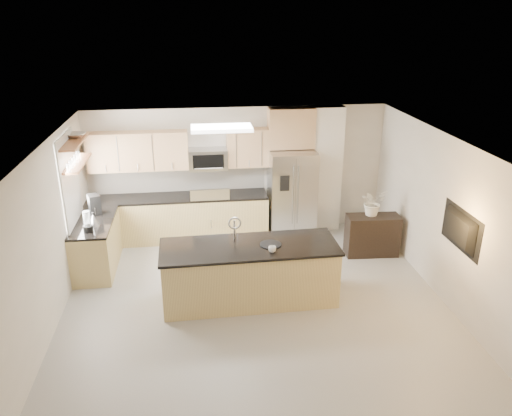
{
  "coord_description": "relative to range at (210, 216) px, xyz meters",
  "views": [
    {
      "loc": [
        -0.85,
        -6.48,
        4.36
      ],
      "look_at": [
        0.13,
        1.3,
        1.24
      ],
      "focal_mm": 35.0,
      "sensor_mm": 36.0,
      "label": 1
    }
  ],
  "objects": [
    {
      "name": "coffee_maker",
      "position": [
        -2.09,
        -0.73,
        0.62
      ],
      "size": [
        0.27,
        0.29,
        0.36
      ],
      "color": "black",
      "rests_on": "left_counter"
    },
    {
      "name": "platter",
      "position": [
        0.85,
        -2.49,
        0.49
      ],
      "size": [
        0.37,
        0.37,
        0.02
      ],
      "primitive_type": "cylinder",
      "rotation": [
        0.0,
        0.0,
        0.09
      ],
      "color": "black",
      "rests_on": "island"
    },
    {
      "name": "shelf_upper",
      "position": [
        -2.25,
        -0.97,
        1.85
      ],
      "size": [
        0.3,
        1.2,
        0.04
      ],
      "primitive_type": "cube",
      "color": "#9C6C3E",
      "rests_on": "wall_left"
    },
    {
      "name": "wall_front",
      "position": [
        0.6,
        -6.17,
        0.83
      ],
      "size": [
        6.0,
        0.02,
        2.6
      ],
      "primitive_type": "cube",
      "color": "beige",
      "rests_on": "floor"
    },
    {
      "name": "credenza",
      "position": [
        3.01,
        -1.16,
        -0.08
      ],
      "size": [
        1.0,
        0.46,
        0.78
      ],
      "primitive_type": "cube",
      "rotation": [
        0.0,
        0.0,
        -0.05
      ],
      "color": "black",
      "rests_on": "floor"
    },
    {
      "name": "partition_column",
      "position": [
        2.42,
        0.18,
        0.83
      ],
      "size": [
        0.6,
        0.3,
        2.6
      ],
      "primitive_type": "cube",
      "color": "white",
      "rests_on": "floor"
    },
    {
      "name": "kettle",
      "position": [
        -2.02,
        -1.27,
        0.55
      ],
      "size": [
        0.19,
        0.19,
        0.24
      ],
      "color": "#ABABAE",
      "rests_on": "left_counter"
    },
    {
      "name": "floor",
      "position": [
        0.6,
        -2.92,
        -0.47
      ],
      "size": [
        6.5,
        6.5,
        0.0
      ],
      "primitive_type": "plane",
      "color": "#9F9E98",
      "rests_on": "ground"
    },
    {
      "name": "range",
      "position": [
        0.0,
        0.0,
        0.0
      ],
      "size": [
        0.76,
        0.64,
        1.14
      ],
      "color": "black",
      "rests_on": "floor"
    },
    {
      "name": "back_counter",
      "position": [
        -0.63,
        0.01,
        -0.0
      ],
      "size": [
        3.55,
        0.66,
        1.44
      ],
      "color": "#D8C077",
      "rests_on": "floor"
    },
    {
      "name": "microwave",
      "position": [
        0.0,
        0.12,
        1.16
      ],
      "size": [
        0.76,
        0.4,
        0.4
      ],
      "color": "#ABABAE",
      "rests_on": "upper_cabinets"
    },
    {
      "name": "left_counter",
      "position": [
        -2.07,
        -1.07,
        -0.01
      ],
      "size": [
        0.66,
        1.5,
        0.92
      ],
      "color": "#D8C077",
      "rests_on": "floor"
    },
    {
      "name": "island",
      "position": [
        0.52,
        -2.47,
        0.01
      ],
      "size": [
        2.79,
        1.05,
        1.38
      ],
      "rotation": [
        0.0,
        0.0,
        0.02
      ],
      "color": "#D8C077",
      "rests_on": "floor"
    },
    {
      "name": "refrigerator",
      "position": [
        1.66,
        -0.05,
        0.42
      ],
      "size": [
        0.92,
        0.78,
        1.78
      ],
      "color": "#ABABAE",
      "rests_on": "floor"
    },
    {
      "name": "cup",
      "position": [
        0.84,
        -2.73,
        0.53
      ],
      "size": [
        0.13,
        0.13,
        0.09
      ],
      "primitive_type": "imported",
      "rotation": [
        0.0,
        0.0,
        -0.06
      ],
      "color": "white",
      "rests_on": "island"
    },
    {
      "name": "ceiling",
      "position": [
        0.6,
        -2.92,
        2.13
      ],
      "size": [
        6.0,
        6.5,
        0.02
      ],
      "primitive_type": "cube",
      "color": "white",
      "rests_on": "wall_back"
    },
    {
      "name": "wall_back",
      "position": [
        0.6,
        0.33,
        0.83
      ],
      "size": [
        6.0,
        0.02,
        2.6
      ],
      "primitive_type": "cube",
      "color": "beige",
      "rests_on": "floor"
    },
    {
      "name": "wall_left",
      "position": [
        -2.4,
        -2.92,
        0.83
      ],
      "size": [
        0.02,
        6.5,
        2.6
      ],
      "primitive_type": "cube",
      "color": "beige",
      "rests_on": "floor"
    },
    {
      "name": "wall_right",
      "position": [
        3.6,
        -2.92,
        0.83
      ],
      "size": [
        0.02,
        6.5,
        2.6
      ],
      "primitive_type": "cube",
      "color": "beige",
      "rests_on": "floor"
    },
    {
      "name": "bowl",
      "position": [
        -2.25,
        -0.74,
        1.91
      ],
      "size": [
        0.5,
        0.5,
        0.1
      ],
      "primitive_type": "imported",
      "rotation": [
        0.0,
        0.0,
        -0.26
      ],
      "color": "#ABABAE",
      "rests_on": "shelf_upper"
    },
    {
      "name": "upper_cabinets",
      "position": [
        -0.7,
        0.16,
        1.35
      ],
      "size": [
        3.5,
        0.33,
        0.75
      ],
      "color": "tan",
      "rests_on": "wall_back"
    },
    {
      "name": "ceiling_fixture",
      "position": [
        0.2,
        -1.32,
        2.09
      ],
      "size": [
        1.0,
        0.5,
        0.06
      ],
      "primitive_type": "cube",
      "color": "white",
      "rests_on": "ceiling"
    },
    {
      "name": "television",
      "position": [
        3.51,
        -3.12,
        0.88
      ],
      "size": [
        0.14,
        1.08,
        0.62
      ],
      "primitive_type": "imported",
      "rotation": [
        0.0,
        0.0,
        1.57
      ],
      "color": "black",
      "rests_on": "wall_right"
    },
    {
      "name": "window",
      "position": [
        -2.38,
        -1.07,
        1.18
      ],
      "size": [
        0.04,
        1.15,
        1.65
      ],
      "color": "white",
      "rests_on": "wall_left"
    },
    {
      "name": "shelf_lower",
      "position": [
        -2.25,
        -0.97,
        1.48
      ],
      "size": [
        0.3,
        1.2,
        0.04
      ],
      "primitive_type": "cube",
      "color": "#9C6C3E",
      "rests_on": "wall_left"
    },
    {
      "name": "flower_vase",
      "position": [
        2.99,
        -1.09,
        0.69
      ],
      "size": [
        0.83,
        0.77,
        0.75
      ],
      "primitive_type": "imported",
      "rotation": [
        0.0,
        0.0,
        0.32
      ],
      "color": "silver",
      "rests_on": "credenza"
    },
    {
      "name": "blender",
      "position": [
        -2.07,
        -1.52,
        0.61
      ],
      "size": [
        0.16,
        0.16,
        0.37
      ],
      "color": "black",
      "rests_on": "left_counter"
    }
  ]
}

